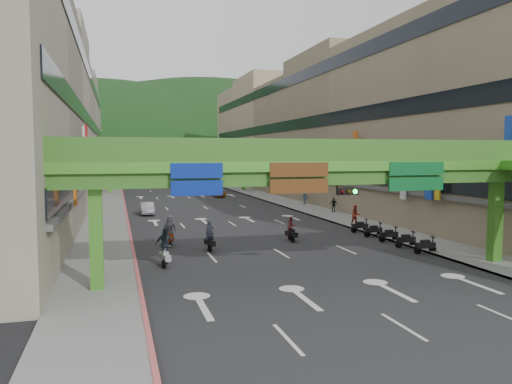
% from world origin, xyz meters
% --- Properties ---
extents(ground, '(320.00, 320.00, 0.00)m').
position_xyz_m(ground, '(0.00, 0.00, 0.00)').
color(ground, black).
rests_on(ground, ground).
extents(road_slab, '(18.00, 140.00, 0.02)m').
position_xyz_m(road_slab, '(0.00, 50.00, 0.01)').
color(road_slab, '#28282B').
rests_on(road_slab, ground).
extents(sidewalk_left, '(4.00, 140.00, 0.15)m').
position_xyz_m(sidewalk_left, '(-11.00, 50.00, 0.07)').
color(sidewalk_left, gray).
rests_on(sidewalk_left, ground).
extents(sidewalk_right, '(4.00, 140.00, 0.15)m').
position_xyz_m(sidewalk_right, '(11.00, 50.00, 0.07)').
color(sidewalk_right, gray).
rests_on(sidewalk_right, ground).
extents(curb_left, '(0.20, 140.00, 0.18)m').
position_xyz_m(curb_left, '(-9.10, 50.00, 0.09)').
color(curb_left, '#CC5959').
rests_on(curb_left, ground).
extents(curb_right, '(0.20, 140.00, 0.18)m').
position_xyz_m(curb_right, '(9.10, 50.00, 0.09)').
color(curb_right, gray).
rests_on(curb_right, ground).
extents(building_row_left, '(12.80, 95.00, 19.00)m').
position_xyz_m(building_row_left, '(-18.93, 50.00, 9.46)').
color(building_row_left, '#9E937F').
rests_on(building_row_left, ground).
extents(building_row_right, '(12.80, 95.00, 19.00)m').
position_xyz_m(building_row_right, '(18.93, 50.00, 9.46)').
color(building_row_right, gray).
rests_on(building_row_right, ground).
extents(overpass_near, '(28.00, 12.27, 7.10)m').
position_xyz_m(overpass_near, '(0.93, 5.38, 5.21)').
color(overpass_near, '#4C9E2D').
rests_on(overpass_near, ground).
extents(overpass_far, '(28.00, 2.20, 7.10)m').
position_xyz_m(overpass_far, '(0.00, 65.00, 5.40)').
color(overpass_far, '#4C9E2D').
rests_on(overpass_far, ground).
extents(hill_left, '(168.00, 140.00, 112.00)m').
position_xyz_m(hill_left, '(-15.00, 160.00, 0.00)').
color(hill_left, '#1C4419').
rests_on(hill_left, ground).
extents(hill_right, '(208.00, 176.00, 128.00)m').
position_xyz_m(hill_right, '(25.00, 180.00, 0.00)').
color(hill_right, '#1C4419').
rests_on(hill_right, ground).
extents(bunting_string, '(26.00, 0.36, 0.47)m').
position_xyz_m(bunting_string, '(0.00, 30.00, 5.96)').
color(bunting_string, black).
rests_on(bunting_string, ground).
extents(scooter_rider_near, '(0.71, 1.59, 2.00)m').
position_xyz_m(scooter_rider_near, '(-4.22, 14.21, 0.92)').
color(scooter_rider_near, black).
rests_on(scooter_rider_near, ground).
extents(scooter_rider_mid, '(0.80, 1.59, 1.83)m').
position_xyz_m(scooter_rider_mid, '(2.10, 16.01, 0.93)').
color(scooter_rider_mid, black).
rests_on(scooter_rider_mid, ground).
extents(scooter_rider_left, '(1.15, 1.59, 2.21)m').
position_xyz_m(scooter_rider_left, '(-7.50, 10.38, 1.12)').
color(scooter_rider_left, '#A0A1A9').
rests_on(scooter_rider_left, ground).
extents(scooter_rider_far, '(0.89, 1.60, 2.12)m').
position_xyz_m(scooter_rider_far, '(-6.58, 16.62, 1.08)').
color(scooter_rider_far, maroon).
rests_on(scooter_rider_far, ground).
extents(parked_scooter_row, '(1.60, 9.35, 1.08)m').
position_xyz_m(parked_scooter_row, '(8.80, 13.88, 0.52)').
color(parked_scooter_row, black).
rests_on(parked_scooter_row, ground).
extents(car_silver, '(1.38, 3.86, 1.27)m').
position_xyz_m(car_silver, '(-7.00, 35.00, 0.63)').
color(car_silver, '#AEACB5').
rests_on(car_silver, ground).
extents(car_yellow, '(1.64, 3.98, 1.35)m').
position_xyz_m(car_yellow, '(4.35, 53.83, 0.68)').
color(car_yellow, orange).
rests_on(car_yellow, ground).
extents(pedestrian_red, '(0.94, 0.77, 1.81)m').
position_xyz_m(pedestrian_red, '(9.80, 21.03, 0.90)').
color(pedestrian_red, '#A33B25').
rests_on(pedestrian_red, ground).
extents(pedestrian_dark, '(0.92, 0.40, 1.55)m').
position_xyz_m(pedestrian_dark, '(12.20, 30.82, 0.78)').
color(pedestrian_dark, '#212229').
rests_on(pedestrian_dark, ground).
extents(pedestrian_blue, '(0.89, 0.63, 1.79)m').
position_xyz_m(pedestrian_blue, '(12.20, 39.31, 0.90)').
color(pedestrian_blue, '#344A5E').
rests_on(pedestrian_blue, ground).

